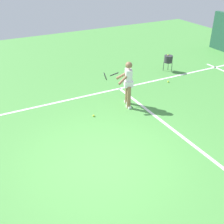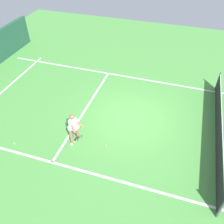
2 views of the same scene
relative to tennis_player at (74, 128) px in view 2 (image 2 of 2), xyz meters
name	(u,v)px [view 2 (image 2 of 2)]	position (x,y,z in m)	size (l,w,h in m)	color
ground_plane	(132,118)	(-2.22, 1.94, -0.85)	(25.55, 25.55, 0.00)	#4C9342
baseline_marking	(3,91)	(-2.22, -5.39, -0.84)	(8.04, 0.10, 0.01)	white
service_line_marking	(86,109)	(-2.22, -0.44, -0.84)	(7.04, 0.10, 0.01)	white
sideline_left_marking	(147,80)	(-5.74, 1.94, -0.84)	(0.10, 17.66, 0.01)	white
sideline_right_marking	(109,178)	(1.31, 1.94, -0.84)	(0.10, 17.66, 0.01)	white
court_net	(219,128)	(-2.22, 5.78, -0.35)	(7.72, 0.08, 1.05)	#4C4C51
tennis_player	(74,128)	(0.00, 0.00, 0.00)	(1.00, 0.86, 1.55)	#8C6647
tennis_ball_near	(106,146)	(-0.16, 1.31, -0.81)	(0.07, 0.07, 0.07)	#D1E533
tennis_ball_mid	(14,143)	(0.92, -2.46, -0.81)	(0.07, 0.07, 0.07)	#D1E533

